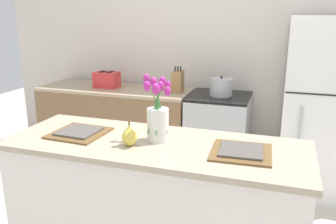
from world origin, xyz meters
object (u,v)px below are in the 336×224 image
object	(u,v)px
stove_range	(218,137)
refrigerator	(321,109)
pear_figurine	(129,136)
plate_setting_left	(79,132)
cooking_pot	(221,87)
plate_setting_right	(241,151)
toaster	(107,79)
flower_vase	(158,117)
knife_block	(178,82)

from	to	relation	value
stove_range	refrigerator	world-z (taller)	refrigerator
refrigerator	pear_figurine	distance (m)	2.07
refrigerator	plate_setting_left	world-z (taller)	refrigerator
cooking_pot	plate_setting_right	bearing A→B (deg)	-76.07
pear_figurine	toaster	bearing A→B (deg)	121.51
flower_vase	toaster	xyz separation A→B (m)	(-1.17, 1.57, -0.12)
refrigerator	toaster	world-z (taller)	refrigerator
stove_range	plate_setting_left	distance (m)	1.79
toaster	cooking_pot	distance (m)	1.27
flower_vase	plate_setting_left	world-z (taller)	flower_vase
refrigerator	knife_block	size ratio (longest dim) A/B	6.15
flower_vase	pear_figurine	distance (m)	0.20
plate_setting_left	toaster	xyz separation A→B (m)	(-0.65, 1.61, 0.01)
refrigerator	flower_vase	distance (m)	1.90
pear_figurine	plate_setting_right	distance (m)	0.64
pear_figurine	flower_vase	bearing A→B (deg)	45.47
plate_setting_right	cooking_pot	distance (m)	1.65
cooking_pot	knife_block	bearing A→B (deg)	178.44
refrigerator	plate_setting_right	distance (m)	1.70
stove_range	pear_figurine	bearing A→B (deg)	-97.41
refrigerator	pear_figurine	world-z (taller)	refrigerator
stove_range	toaster	xyz separation A→B (m)	(-1.26, 0.01, 0.53)
pear_figurine	toaster	world-z (taller)	pear_figurine
pear_figurine	cooking_pot	size ratio (longest dim) A/B	0.63
flower_vase	plate_setting_left	distance (m)	0.53
plate_setting_left	knife_block	size ratio (longest dim) A/B	1.26
cooking_pot	pear_figurine	bearing A→B (deg)	-97.85
plate_setting_left	cooking_pot	world-z (taller)	cooking_pot
refrigerator	toaster	distance (m)	2.22
refrigerator	plate_setting_left	xyz separation A→B (m)	(-1.56, -1.61, 0.13)
knife_block	toaster	bearing A→B (deg)	179.85
refrigerator	plate_setting_right	bearing A→B (deg)	-108.62
stove_range	pear_figurine	distance (m)	1.80
cooking_pot	knife_block	distance (m)	0.45
plate_setting_right	cooking_pot	xyz separation A→B (m)	(-0.40, 1.60, 0.02)
plate_setting_left	plate_setting_right	xyz separation A→B (m)	(1.02, 0.00, 0.00)
plate_setting_left	toaster	size ratio (longest dim) A/B	1.21
stove_range	plate_setting_left	world-z (taller)	plate_setting_left
refrigerator	cooking_pot	size ratio (longest dim) A/B	7.27
stove_range	knife_block	distance (m)	0.71
toaster	knife_block	distance (m)	0.82
flower_vase	pear_figurine	xyz separation A→B (m)	(-0.13, -0.13, -0.09)
plate_setting_left	cooking_pot	xyz separation A→B (m)	(0.62, 1.60, 0.02)
plate_setting_left	stove_range	bearing A→B (deg)	69.27
flower_vase	cooking_pot	size ratio (longest dim) A/B	1.75
plate_setting_left	knife_block	distance (m)	1.62
toaster	cooking_pot	world-z (taller)	cooking_pot
cooking_pot	knife_block	xyz separation A→B (m)	(-0.45, 0.01, 0.02)
pear_figurine	plate_setting_left	bearing A→B (deg)	167.54
plate_setting_left	toaster	distance (m)	1.74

